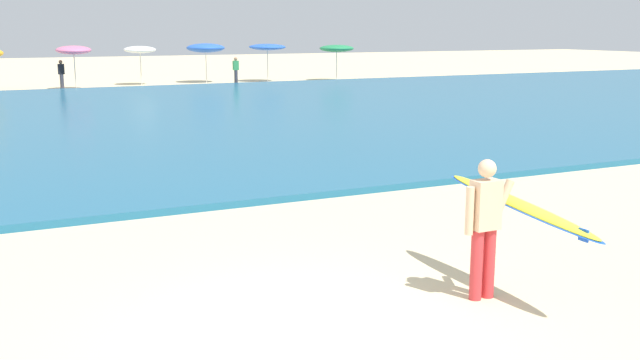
# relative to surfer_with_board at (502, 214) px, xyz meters

# --- Properties ---
(ground_plane) EXTENTS (160.00, 160.00, 0.00)m
(ground_plane) POSITION_rel_surfer_with_board_xyz_m (-2.64, -0.05, -1.03)
(ground_plane) COLOR beige
(sea) EXTENTS (120.00, 28.00, 0.14)m
(sea) POSITION_rel_surfer_with_board_xyz_m (-2.64, 19.61, -0.96)
(sea) COLOR #1E6084
(sea) RESTS_ON ground
(surfer_with_board) EXTENTS (0.95, 2.77, 1.73)m
(surfer_with_board) POSITION_rel_surfer_with_board_xyz_m (0.00, 0.00, 0.00)
(surfer_with_board) COLOR red
(surfer_with_board) RESTS_ON ground
(beach_umbrella_3) EXTENTS (1.82, 1.84, 2.36)m
(beach_umbrella_3) POSITION_rel_surfer_with_board_xyz_m (-0.59, 34.23, 1.05)
(beach_umbrella_3) COLOR beige
(beach_umbrella_3) RESTS_ON ground
(beach_umbrella_4) EXTENTS (1.81, 1.82, 2.25)m
(beach_umbrella_4) POSITION_rel_surfer_with_board_xyz_m (3.27, 36.00, 0.98)
(beach_umbrella_4) COLOR beige
(beach_umbrella_4) RESTS_ON ground
(beach_umbrella_5) EXTENTS (2.27, 2.27, 2.34)m
(beach_umbrella_5) POSITION_rel_surfer_with_board_xyz_m (7.22, 36.17, 1.02)
(beach_umbrella_5) COLOR beige
(beach_umbrella_5) RESTS_ON ground
(beach_umbrella_6) EXTENTS (2.24, 2.25, 2.30)m
(beach_umbrella_6) POSITION_rel_surfer_with_board_xyz_m (10.87, 35.39, 1.06)
(beach_umbrella_6) COLOR beige
(beach_umbrella_6) RESTS_ON ground
(beach_umbrella_7) EXTENTS (2.13, 2.13, 2.21)m
(beach_umbrella_7) POSITION_rel_surfer_with_board_xyz_m (15.03, 34.25, 0.95)
(beach_umbrella_7) COLOR beige
(beach_umbrella_7) RESTS_ON ground
(beachgoer_near_row_left) EXTENTS (0.32, 0.20, 1.58)m
(beachgoer_near_row_left) POSITION_rel_surfer_with_board_xyz_m (8.30, 33.88, -0.19)
(beachgoer_near_row_left) COLOR #383842
(beachgoer_near_row_left) RESTS_ON ground
(beachgoer_near_row_mid) EXTENTS (0.32, 0.20, 1.58)m
(beachgoer_near_row_mid) POSITION_rel_surfer_with_board_xyz_m (-1.29, 34.18, -0.19)
(beachgoer_near_row_mid) COLOR #383842
(beachgoer_near_row_mid) RESTS_ON ground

